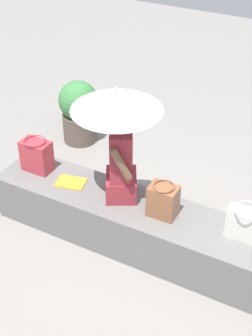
{
  "coord_description": "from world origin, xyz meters",
  "views": [
    {
      "loc": [
        1.6,
        -3.07,
        3.34
      ],
      "look_at": [
        -0.07,
        0.04,
        0.83
      ],
      "focal_mm": 52.31,
      "sensor_mm": 36.0,
      "label": 1
    }
  ],
  "objects_px": {
    "person_seated": "(121,160)",
    "planter_near": "(79,110)",
    "tote_bag_canvas": "(37,155)",
    "magazine": "(71,182)",
    "parasol": "(117,100)",
    "handbag_black": "(245,224)",
    "shoulder_bag_spare": "(163,201)"
  },
  "relations": [
    {
      "from": "person_seated",
      "to": "handbag_black",
      "type": "height_order",
      "value": "person_seated"
    },
    {
      "from": "person_seated",
      "to": "planter_near",
      "type": "height_order",
      "value": "person_seated"
    },
    {
      "from": "parasol",
      "to": "planter_near",
      "type": "relative_size",
      "value": 1.34
    },
    {
      "from": "tote_bag_canvas",
      "to": "parasol",
      "type": "bearing_deg",
      "value": 4.85
    },
    {
      "from": "person_seated",
      "to": "planter_near",
      "type": "distance_m",
      "value": 1.87
    },
    {
      "from": "person_seated",
      "to": "shoulder_bag_spare",
      "type": "relative_size",
      "value": 2.8
    },
    {
      "from": "person_seated",
      "to": "magazine",
      "type": "relative_size",
      "value": 3.21
    },
    {
      "from": "tote_bag_canvas",
      "to": "magazine",
      "type": "xyz_separation_m",
      "value": [
        0.42,
        -0.04,
        -0.16
      ]
    },
    {
      "from": "magazine",
      "to": "parasol",
      "type": "bearing_deg",
      "value": 1.42
    },
    {
      "from": "parasol",
      "to": "magazine",
      "type": "relative_size",
      "value": 3.85
    },
    {
      "from": "parasol",
      "to": "magazine",
      "type": "distance_m",
      "value": 1.06
    },
    {
      "from": "parasol",
      "to": "handbag_black",
      "type": "relative_size",
      "value": 3.51
    },
    {
      "from": "person_seated",
      "to": "tote_bag_canvas",
      "type": "height_order",
      "value": "person_seated"
    },
    {
      "from": "magazine",
      "to": "planter_near",
      "type": "height_order",
      "value": "planter_near"
    },
    {
      "from": "person_seated",
      "to": "parasol",
      "type": "xyz_separation_m",
      "value": [
        -0.06,
        0.03,
        0.57
      ]
    },
    {
      "from": "shoulder_bag_spare",
      "to": "magazine",
      "type": "xyz_separation_m",
      "value": [
        -0.97,
        0.0,
        -0.15
      ]
    },
    {
      "from": "magazine",
      "to": "planter_near",
      "type": "xyz_separation_m",
      "value": [
        -0.78,
        1.35,
        -0.06
      ]
    },
    {
      "from": "shoulder_bag_spare",
      "to": "magazine",
      "type": "relative_size",
      "value": 1.15
    },
    {
      "from": "planter_near",
      "to": "magazine",
      "type": "bearing_deg",
      "value": -59.88
    },
    {
      "from": "parasol",
      "to": "shoulder_bag_spare",
      "type": "distance_m",
      "value": 0.96
    },
    {
      "from": "person_seated",
      "to": "magazine",
      "type": "height_order",
      "value": "person_seated"
    },
    {
      "from": "handbag_black",
      "to": "person_seated",
      "type": "bearing_deg",
      "value": 178.77
    },
    {
      "from": "magazine",
      "to": "shoulder_bag_spare",
      "type": "bearing_deg",
      "value": -12.23
    },
    {
      "from": "handbag_black",
      "to": "magazine",
      "type": "bearing_deg",
      "value": -178.28
    },
    {
      "from": "shoulder_bag_spare",
      "to": "tote_bag_canvas",
      "type": "bearing_deg",
      "value": 178.41
    },
    {
      "from": "person_seated",
      "to": "shoulder_bag_spare",
      "type": "distance_m",
      "value": 0.52
    },
    {
      "from": "handbag_black",
      "to": "tote_bag_canvas",
      "type": "xyz_separation_m",
      "value": [
        -2.11,
        -0.02,
        0.02
      ]
    },
    {
      "from": "person_seated",
      "to": "planter_near",
      "type": "bearing_deg",
      "value": 135.52
    },
    {
      "from": "tote_bag_canvas",
      "to": "planter_near",
      "type": "height_order",
      "value": "tote_bag_canvas"
    },
    {
      "from": "tote_bag_canvas",
      "to": "shoulder_bag_spare",
      "type": "height_order",
      "value": "tote_bag_canvas"
    },
    {
      "from": "tote_bag_canvas",
      "to": "magazine",
      "type": "relative_size",
      "value": 1.23
    },
    {
      "from": "shoulder_bag_spare",
      "to": "planter_near",
      "type": "bearing_deg",
      "value": 142.37
    }
  ]
}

